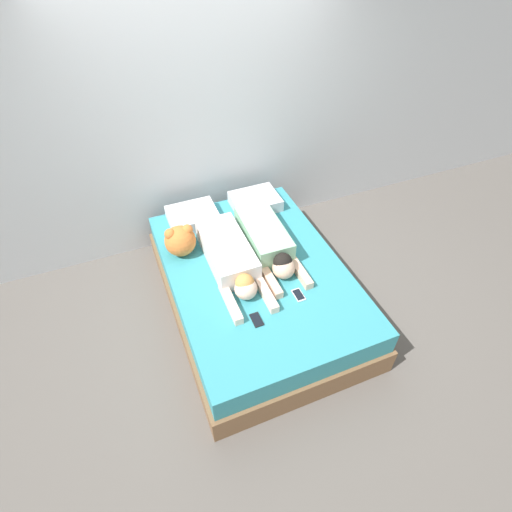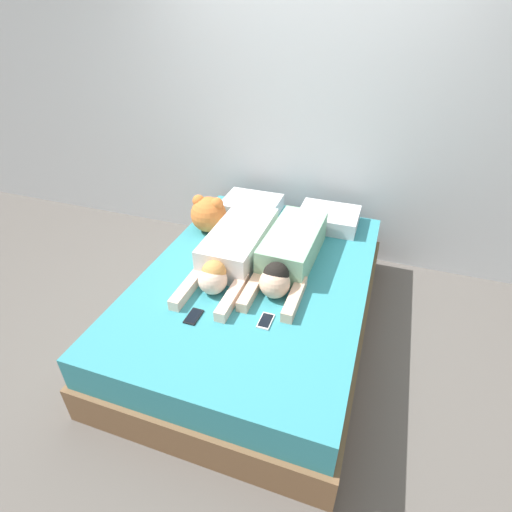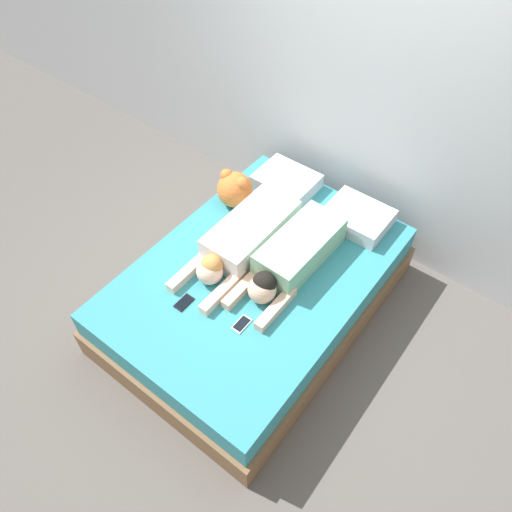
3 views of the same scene
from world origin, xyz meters
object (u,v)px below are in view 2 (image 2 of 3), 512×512
cell_phone_right (266,321)px  bed (256,302)px  plush_toy (209,214)px  person_left (234,249)px  cell_phone_left (194,316)px  pillow_head_right (328,218)px  pillow_head_left (252,206)px  person_right (289,253)px

cell_phone_right → bed: bearing=116.1°
plush_toy → person_left: bearing=-43.9°
cell_phone_left → cell_phone_right: same height
cell_phone_left → person_left: bearing=88.9°
cell_phone_right → plush_toy: plush_toy is taller
pillow_head_right → person_left: bearing=-125.7°
pillow_head_left → plush_toy: 0.46m
bed → person_right: (0.18, 0.17, 0.36)m
pillow_head_left → pillow_head_right: 0.67m
pillow_head_right → bed: bearing=-111.6°
person_right → cell_phone_left: person_right is taller
bed → pillow_head_left: 0.96m
person_left → bed: bearing=-28.0°
bed → person_left: bearing=152.0°
person_right → cell_phone_right: size_ratio=7.62×
plush_toy → person_right: bearing=-20.6°
cell_phone_right → plush_toy: 1.17m
person_right → cell_phone_right: 0.60m
cell_phone_left → plush_toy: 1.04m
pillow_head_left → person_left: (0.14, -0.74, 0.04)m
cell_phone_right → pillow_head_right: bearing=84.3°
cell_phone_left → cell_phone_right: bearing=14.0°
pillow_head_left → cell_phone_left: bearing=-84.8°
person_left → plush_toy: 0.49m
pillow_head_left → pillow_head_right: size_ratio=1.00×
pillow_head_right → cell_phone_right: pillow_head_right is taller
cell_phone_right → plush_toy: size_ratio=0.46×
person_left → cell_phone_right: bearing=-52.6°
pillow_head_left → person_right: size_ratio=0.46×
pillow_head_right → plush_toy: (-0.89, -0.40, 0.09)m
pillow_head_left → cell_phone_left: (0.12, -1.37, -0.06)m
cell_phone_left → pillow_head_right: bearing=68.4°
person_left → person_right: person_right is taller
pillow_head_right → person_left: person_left is taller
bed → pillow_head_right: size_ratio=4.60×
cell_phone_right → person_left: bearing=127.4°
cell_phone_left → cell_phone_right: 0.43m
cell_phone_right → plush_toy: (-0.76, 0.87, 0.14)m
cell_phone_left → cell_phone_right: size_ratio=1.00×
pillow_head_left → cell_phone_left: size_ratio=3.50×
pillow_head_left → plush_toy: plush_toy is taller
plush_toy → cell_phone_left: bearing=-70.6°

